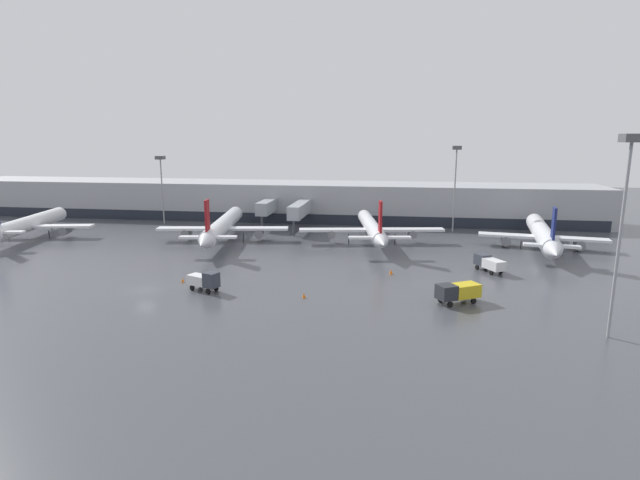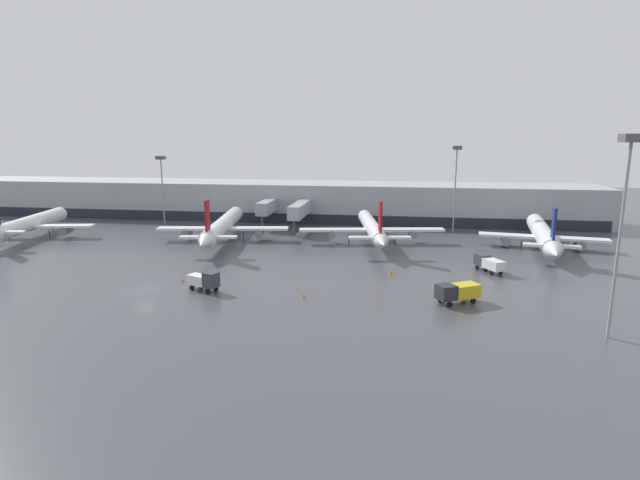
{
  "view_description": "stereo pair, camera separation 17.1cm",
  "coord_description": "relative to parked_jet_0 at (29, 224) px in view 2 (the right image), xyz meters",
  "views": [
    {
      "loc": [
        32.96,
        -59.32,
        19.91
      ],
      "look_at": [
        20.31,
        21.88,
        3.0
      ],
      "focal_mm": 28.0,
      "sensor_mm": 36.0,
      "label": 1
    },
    {
      "loc": [
        33.13,
        -59.29,
        19.91
      ],
      "look_at": [
        20.31,
        21.88,
        3.0
      ],
      "focal_mm": 28.0,
      "sensor_mm": 36.0,
      "label": 2
    }
  ],
  "objects": [
    {
      "name": "ground_plane",
      "position": [
        40.09,
        -29.22,
        -2.91
      ],
      "size": [
        320.0,
        320.0,
        0.0
      ],
      "primitive_type": "plane",
      "color": "#424449"
    },
    {
      "name": "terminal_building",
      "position": [
        40.16,
        32.66,
        1.59
      ],
      "size": [
        160.0,
        30.93,
        9.0
      ],
      "color": "#9EA0A5",
      "rests_on": "ground_plane"
    },
    {
      "name": "parked_jet_0",
      "position": [
        0.0,
        0.0,
        0.0
      ],
      "size": [
        24.9,
        32.98,
        9.82
      ],
      "rotation": [
        0.0,
        0.0,
        1.77
      ],
      "color": "white",
      "rests_on": "ground_plane"
    },
    {
      "name": "parked_jet_1",
      "position": [
        68.39,
        5.49,
        0.2
      ],
      "size": [
        27.64,
        33.31,
        9.64
      ],
      "rotation": [
        0.0,
        0.0,
        1.74
      ],
      "color": "silver",
      "rests_on": "ground_plane"
    },
    {
      "name": "parked_jet_2",
      "position": [
        39.4,
        3.55,
        0.07
      ],
      "size": [
        25.66,
        38.22,
        9.69
      ],
      "rotation": [
        0.0,
        0.0,
        1.73
      ],
      "color": "silver",
      "rests_on": "ground_plane"
    },
    {
      "name": "parked_jet_3",
      "position": [
        99.43,
        5.84,
        -0.26
      ],
      "size": [
        22.37,
        36.35,
        9.18
      ],
      "rotation": [
        0.0,
        0.0,
        1.42
      ],
      "color": "silver",
      "rests_on": "ground_plane"
    },
    {
      "name": "service_truck_0",
      "position": [
        87.04,
        -12.58,
        -1.48
      ],
      "size": [
        4.15,
        5.56,
        2.37
      ],
      "rotation": [
        0.0,
        0.0,
        2.07
      ],
      "color": "silver",
      "rests_on": "ground_plane"
    },
    {
      "name": "service_truck_1",
      "position": [
        80.72,
        -28.29,
        -1.4
      ],
      "size": [
        5.77,
        4.57,
        2.48
      ],
      "rotation": [
        0.0,
        0.0,
        3.68
      ],
      "color": "gold",
      "rests_on": "ground_plane"
    },
    {
      "name": "service_truck_2",
      "position": [
        48.23,
        -28.3,
        -1.44
      ],
      "size": [
        4.84,
        3.29,
        2.68
      ],
      "rotation": [
        0.0,
        0.0,
        5.88
      ],
      "color": "silver",
      "rests_on": "ground_plane"
    },
    {
      "name": "traffic_cone_0",
      "position": [
        61.73,
        -29.16,
        -2.58
      ],
      "size": [
        0.45,
        0.45,
        0.65
      ],
      "color": "orange",
      "rests_on": "ground_plane"
    },
    {
      "name": "traffic_cone_1",
      "position": [
        72.47,
        -16.19,
        -2.54
      ],
      "size": [
        0.51,
        0.51,
        0.73
      ],
      "color": "orange",
      "rests_on": "ground_plane"
    },
    {
      "name": "traffic_cone_2",
      "position": [
        43.61,
        -24.93,
        -2.59
      ],
      "size": [
        0.41,
        0.41,
        0.63
      ],
      "color": "orange",
      "rests_on": "ground_plane"
    },
    {
      "name": "apron_light_mast_0",
      "position": [
        94.63,
        -37.0,
        12.88
      ],
      "size": [
        1.8,
        1.8,
        20.27
      ],
      "color": "gray",
      "rests_on": "ground_plane"
    },
    {
      "name": "apron_light_mast_1",
      "position": [
        18.94,
        20.24,
        9.78
      ],
      "size": [
        1.8,
        1.8,
        15.79
      ],
      "color": "gray",
      "rests_on": "ground_plane"
    },
    {
      "name": "apron_light_mast_2",
      "position": [
        85.09,
        20.82,
        11.49
      ],
      "size": [
        1.8,
        1.8,
        18.23
      ],
      "color": "gray",
      "rests_on": "ground_plane"
    }
  ]
}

